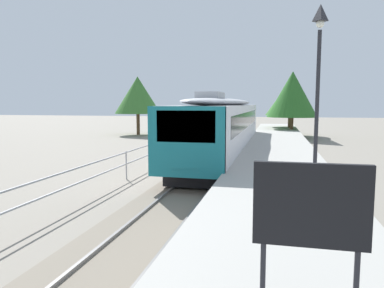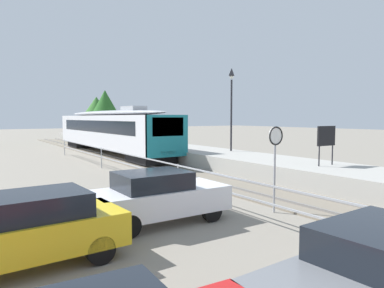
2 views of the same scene
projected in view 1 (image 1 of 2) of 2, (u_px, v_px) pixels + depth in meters
ground_plane at (141, 175)px, 16.96m from camera, size 160.00×160.00×0.00m
track_rails at (204, 177)px, 16.29m from camera, size 3.20×60.00×0.14m
commuter_train at (224, 123)px, 22.31m from camera, size 2.82×19.94×3.74m
station_platform at (278, 171)px, 15.52m from camera, size 3.90×60.00×0.90m
platform_lamp_mid_platform at (319, 60)px, 10.86m from camera, size 0.34×0.34×5.35m
platform_notice_board at (311, 211)px, 3.81m from camera, size 1.20×0.08×1.80m
tree_behind_carpark at (290, 98)px, 37.53m from camera, size 5.07×5.07×5.75m
tree_behind_station_far at (138, 95)px, 38.93m from camera, size 4.96×4.96×6.26m
tree_distant_left at (292, 94)px, 34.48m from camera, size 4.75×4.75×6.41m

